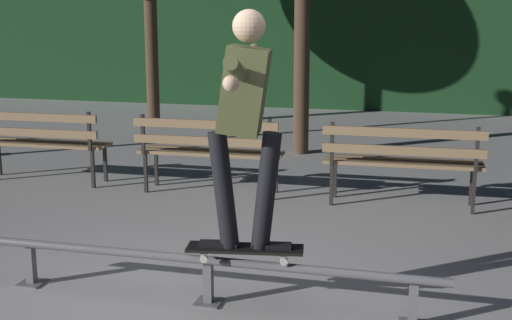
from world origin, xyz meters
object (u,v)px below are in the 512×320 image
Objects in this scene: grind_rail at (208,268)px; skateboard at (245,249)px; skateboarder at (245,110)px; park_bench_right_center at (403,156)px; park_bench_leftmost at (39,138)px; park_bench_left_center at (208,146)px.

skateboard is at bearing -0.00° from grind_rail.
park_bench_right_center is at bearing 71.87° from skateboarder.
grind_rail is 2.99m from park_bench_right_center.
park_bench_left_center is (2.07, 0.00, 0.00)m from park_bench_leftmost.
park_bench_right_center is (0.90, 2.74, 0.12)m from skateboard.
park_bench_leftmost and park_bench_left_center have the same top height.
park_bench_right_center reaches higher than skateboard.
skateboarder is 0.97× the size of park_bench_left_center.
grind_rail is at bearing 180.00° from skateboard.
grind_rail is 1.13m from skateboarder.
park_bench_right_center is (4.14, 0.00, 0.00)m from park_bench_leftmost.
skateboard is (0.26, -0.00, 0.16)m from grind_rail.
park_bench_leftmost is at bearing 180.00° from park_bench_right_center.
park_bench_leftmost is at bearing 139.76° from skateboard.
park_bench_right_center is (0.90, 2.74, -0.81)m from skateboarder.
park_bench_leftmost is at bearing 137.36° from grind_rail.
grind_rail is 2.01× the size of park_bench_right_center.
park_bench_left_center is 2.07m from park_bench_right_center.
skateboarder reaches higher than park_bench_right_center.
skateboarder is 4.32m from park_bench_leftmost.
skateboard is 4.24m from park_bench_leftmost.
grind_rail is at bearing -42.64° from park_bench_leftmost.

